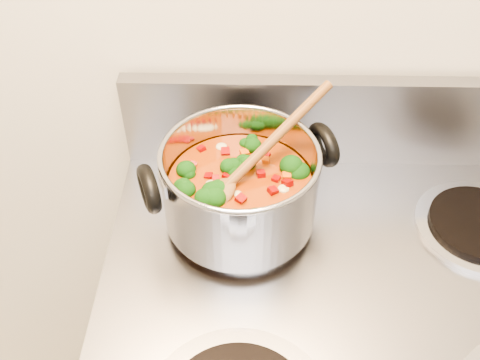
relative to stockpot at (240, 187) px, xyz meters
name	(u,v)px	position (x,y,z in m)	size (l,w,h in m)	color
stockpot	(240,187)	(0.00, 0.00, 0.00)	(0.29, 0.23, 0.14)	#A1A1A8
wooden_spoon	(247,166)	(0.01, 0.01, 0.03)	(0.21, 0.20, 0.11)	brown
cooktop_crumbs	(263,162)	(0.04, 0.14, -0.07)	(0.13, 0.01, 0.01)	black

